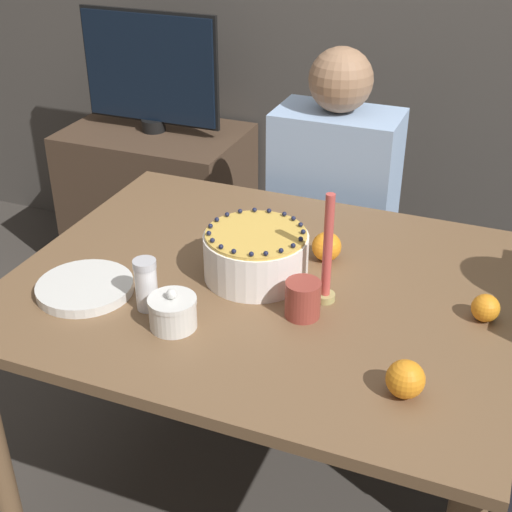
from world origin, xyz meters
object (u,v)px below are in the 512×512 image
(sugar_bowl, at_px, (173,312))
(tv_monitor, at_px, (150,70))
(person_man_blue_shirt, at_px, (331,241))
(candle, at_px, (327,259))
(sugar_shaker, at_px, (146,284))
(cake, at_px, (256,255))

(sugar_bowl, xyz_separation_m, tv_monitor, (-0.81, 1.36, 0.12))
(sugar_bowl, xyz_separation_m, person_man_blue_shirt, (0.10, 0.96, -0.28))
(candle, bearing_deg, sugar_shaker, -153.71)
(sugar_bowl, distance_m, sugar_shaker, 0.10)
(person_man_blue_shirt, bearing_deg, sugar_bowl, 84.23)
(cake, xyz_separation_m, sugar_shaker, (-0.18, -0.23, 0.00))
(cake, height_order, candle, candle)
(sugar_shaker, bearing_deg, candle, 26.29)
(sugar_bowl, height_order, candle, candle)
(sugar_shaker, relative_size, tv_monitor, 0.21)
(sugar_shaker, xyz_separation_m, candle, (0.38, 0.19, 0.05))
(tv_monitor, bearing_deg, candle, -46.01)
(sugar_bowl, bearing_deg, person_man_blue_shirt, 84.23)
(cake, bearing_deg, candle, -12.42)
(cake, height_order, tv_monitor, tv_monitor)
(sugar_bowl, distance_m, tv_monitor, 1.59)
(sugar_bowl, distance_m, person_man_blue_shirt, 1.01)
(cake, distance_m, sugar_shaker, 0.29)
(tv_monitor, bearing_deg, sugar_shaker, -61.38)
(tv_monitor, bearing_deg, sugar_bowl, -59.28)
(candle, bearing_deg, person_man_blue_shirt, 104.40)
(cake, distance_m, tv_monitor, 1.42)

